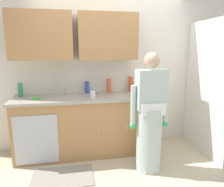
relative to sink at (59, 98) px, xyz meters
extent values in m
plane|color=beige|center=(0.83, -0.71, -0.93)|extent=(9.00, 9.00, 0.00)
cube|color=silver|center=(0.83, 0.34, 0.42)|extent=(4.80, 0.10, 2.70)
cube|color=#B27F4C|center=(-0.22, 0.12, 0.92)|extent=(0.91, 0.34, 0.70)
cube|color=#B27F4C|center=(0.77, 0.12, 0.92)|extent=(0.91, 0.34, 0.70)
cube|color=silver|center=(2.28, -0.31, 0.12)|extent=(0.04, 1.10, 2.10)
cube|color=#B27F4C|center=(0.28, -0.01, -0.48)|extent=(1.90, 0.60, 0.90)
cube|color=#B7BABF|center=(-0.32, -0.31, -0.52)|extent=(0.60, 0.01, 0.72)
cylinder|color=silver|center=(0.56, -0.32, -0.43)|extent=(0.01, 0.01, 0.12)
cylinder|color=silver|center=(0.99, -0.32, -0.43)|extent=(0.01, 0.01, 0.12)
cube|color=#A8A093|center=(0.28, -0.01, -0.01)|extent=(1.96, 0.66, 0.04)
cube|color=#B7BABF|center=(0.00, -0.01, -0.01)|extent=(0.50, 0.36, 0.03)
cylinder|color=#B7BABF|center=(-0.04, 0.14, 0.16)|extent=(0.02, 0.02, 0.30)
sphere|color=#B7BABF|center=(-0.04, 0.08, 0.30)|extent=(0.04, 0.04, 0.04)
cylinder|color=#B7BABF|center=(0.09, 0.14, 0.06)|extent=(0.02, 0.02, 0.10)
cube|color=white|center=(1.22, -0.68, -0.90)|extent=(0.20, 0.26, 0.06)
cylinder|color=#B2C6C1|center=(1.22, -0.66, -0.49)|extent=(0.34, 0.34, 0.88)
cube|color=#B2C6C1|center=(1.22, -0.66, 0.21)|extent=(0.38, 0.22, 0.52)
sphere|color=tan|center=(1.22, -0.66, 0.59)|extent=(0.20, 0.20, 0.20)
cube|color=white|center=(1.22, -0.78, -0.03)|extent=(0.32, 0.04, 0.16)
cylinder|color=#B2C6C1|center=(0.99, -0.64, 0.00)|extent=(0.07, 0.07, 0.55)
sphere|color=#33B266|center=(0.99, -0.64, -0.28)|extent=(0.09, 0.09, 0.09)
cylinder|color=#B2C6C1|center=(1.45, -0.64, 0.00)|extent=(0.07, 0.07, 0.55)
sphere|color=#33B266|center=(1.45, -0.64, -0.28)|extent=(0.09, 0.09, 0.09)
cube|color=gray|center=(0.04, -0.66, -0.92)|extent=(0.80, 0.50, 0.01)
cylinder|color=#334CB2|center=(0.44, 0.23, 0.11)|extent=(0.07, 0.07, 0.20)
cylinder|color=#E05933|center=(1.20, 0.23, 0.14)|extent=(0.08, 0.08, 0.26)
cylinder|color=#2D8C4C|center=(-0.58, 0.13, 0.12)|extent=(0.07, 0.07, 0.21)
cylinder|color=#E05933|center=(0.81, 0.20, 0.13)|extent=(0.07, 0.07, 0.24)
cylinder|color=white|center=(0.50, -0.15, 0.07)|extent=(0.08, 0.08, 0.11)
cube|color=silver|center=(1.17, -0.22, 0.02)|extent=(0.21, 0.15, 0.01)
cube|color=#4CBF4C|center=(-0.32, -0.09, 0.03)|extent=(0.11, 0.07, 0.03)
camera|label=1|loc=(0.24, -3.16, 0.72)|focal=33.01mm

